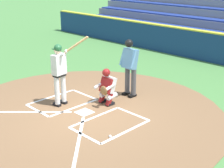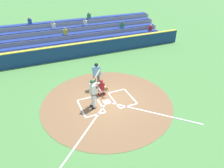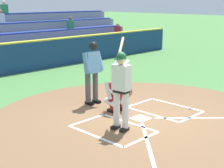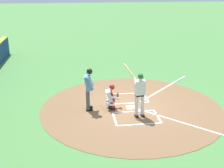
% 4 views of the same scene
% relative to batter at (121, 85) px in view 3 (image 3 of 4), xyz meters
% --- Properties ---
extents(ground_plane, '(120.00, 120.00, 0.00)m').
position_rel_batter_xyz_m(ground_plane, '(-0.91, -0.13, -1.10)').
color(ground_plane, '#4C8442').
extents(dirt_circle, '(8.00, 8.00, 0.01)m').
position_rel_batter_xyz_m(dirt_circle, '(-0.91, -0.13, -1.09)').
color(dirt_circle, brown).
rests_on(dirt_circle, ground).
extents(home_plate_and_chalk, '(7.93, 4.91, 0.01)m').
position_rel_batter_xyz_m(home_plate_and_chalk, '(-0.91, 0.75, -1.08)').
color(home_plate_and_chalk, white).
rests_on(home_plate_and_chalk, dirt_circle).
extents(batter, '(0.89, 0.80, 2.13)m').
position_rel_batter_xyz_m(batter, '(0.00, 0.00, 0.00)').
color(batter, white).
rests_on(batter, ground).
extents(catcher, '(0.59, 0.62, 1.13)m').
position_rel_batter_xyz_m(catcher, '(-0.92, -1.03, -0.51)').
color(catcher, black).
rests_on(catcher, ground).
extents(plate_umpire, '(0.59, 0.43, 1.86)m').
position_rel_batter_xyz_m(plate_umpire, '(-0.94, -2.01, -0.02)').
color(plate_umpire, '#4C4C51').
rests_on(plate_umpire, ground).
extents(baseball, '(0.07, 0.07, 0.07)m').
position_rel_batter_xyz_m(baseball, '(-2.47, 0.37, -1.06)').
color(baseball, white).
rests_on(baseball, ground).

